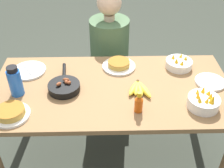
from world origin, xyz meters
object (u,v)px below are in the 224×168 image
(person_figure, at_px, (110,65))
(water_bottle, at_px, (15,81))
(frittata_plate_center, at_px, (119,65))
(empty_plate_near_front, at_px, (210,82))
(banana_bunch, at_px, (139,89))
(skillet, at_px, (64,86))
(empty_plate_far_left, at_px, (29,70))
(hot_sauce_bottle, at_px, (139,103))
(fruit_bowl_mango, at_px, (204,102))
(fruit_bowl_citrus, at_px, (179,63))
(frittata_plate_side, at_px, (11,113))

(person_figure, bearing_deg, water_bottle, -130.07)
(frittata_plate_center, height_order, empty_plate_near_front, frittata_plate_center)
(banana_bunch, xyz_separation_m, skillet, (-0.51, 0.03, 0.01))
(empty_plate_far_left, bearing_deg, skillet, -38.12)
(water_bottle, bearing_deg, empty_plate_far_left, 86.18)
(skillet, bearing_deg, banana_bunch, -98.87)
(empty_plate_near_front, bearing_deg, water_bottle, -176.12)
(empty_plate_near_front, distance_m, empty_plate_far_left, 1.34)
(empty_plate_near_front, relative_size, hot_sauce_bottle, 1.44)
(hot_sauce_bottle, height_order, person_figure, person_figure)
(empty_plate_far_left, height_order, hot_sauce_bottle, hot_sauce_bottle)
(frittata_plate_center, xyz_separation_m, empty_plate_near_front, (0.64, -0.22, -0.01))
(fruit_bowl_mango, relative_size, fruit_bowl_citrus, 1.01)
(fruit_bowl_mango, xyz_separation_m, hot_sauce_bottle, (-0.42, -0.03, 0.02))
(banana_bunch, distance_m, skillet, 0.51)
(frittata_plate_center, distance_m, fruit_bowl_mango, 0.70)
(skillet, bearing_deg, empty_plate_far_left, 45.86)
(empty_plate_far_left, bearing_deg, water_bottle, -93.82)
(banana_bunch, bearing_deg, water_bottle, -179.22)
(water_bottle, bearing_deg, fruit_bowl_mango, -7.56)
(person_figure, bearing_deg, fruit_bowl_citrus, -40.92)
(person_figure, bearing_deg, frittata_plate_side, -122.57)
(skillet, distance_m, water_bottle, 0.32)
(hot_sauce_bottle, bearing_deg, frittata_plate_side, -178.02)
(fruit_bowl_mango, relative_size, person_figure, 0.17)
(empty_plate_far_left, bearing_deg, empty_plate_near_front, -7.55)
(frittata_plate_side, distance_m, empty_plate_near_front, 1.37)
(banana_bunch, relative_size, water_bottle, 0.91)
(frittata_plate_side, relative_size, person_figure, 0.19)
(water_bottle, height_order, hot_sauce_bottle, water_bottle)
(frittata_plate_side, height_order, fruit_bowl_mango, fruit_bowl_mango)
(empty_plate_far_left, distance_m, water_bottle, 0.28)
(fruit_bowl_citrus, bearing_deg, hot_sauce_bottle, -126.24)
(frittata_plate_center, height_order, person_figure, person_figure)
(fruit_bowl_mango, distance_m, hot_sauce_bottle, 0.42)
(empty_plate_far_left, xyz_separation_m, fruit_bowl_mango, (1.20, -0.43, 0.03))
(frittata_plate_center, height_order, fruit_bowl_mango, fruit_bowl_mango)
(frittata_plate_side, distance_m, fruit_bowl_mango, 1.21)
(banana_bunch, xyz_separation_m, hot_sauce_bottle, (-0.02, -0.20, 0.04))
(banana_bunch, height_order, fruit_bowl_mango, fruit_bowl_mango)
(empty_plate_near_front, relative_size, person_figure, 0.18)
(empty_plate_near_front, bearing_deg, fruit_bowl_citrus, 131.50)
(fruit_bowl_mango, height_order, person_figure, person_figure)
(person_figure, bearing_deg, empty_plate_near_front, -43.07)
(skillet, bearing_deg, fruit_bowl_citrus, -78.88)
(frittata_plate_center, xyz_separation_m, fruit_bowl_citrus, (0.46, -0.01, 0.01))
(skillet, xyz_separation_m, frittata_plate_center, (0.39, 0.27, -0.01))
(frittata_plate_center, bearing_deg, empty_plate_near_front, -18.58)
(fruit_bowl_mango, distance_m, fruit_bowl_citrus, 0.46)
(skillet, height_order, frittata_plate_side, skillet)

